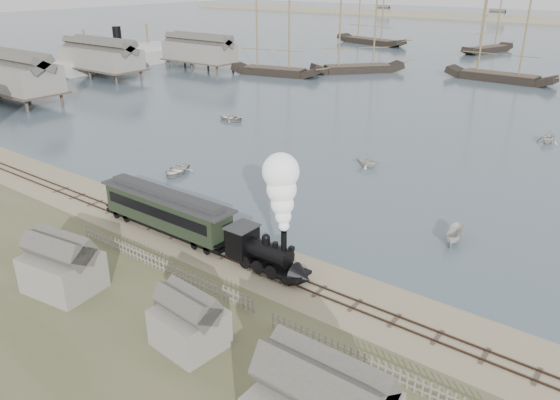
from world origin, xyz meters
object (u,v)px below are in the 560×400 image
Objects in this scene: beached_dinghy at (189,218)px; steamship at (118,47)px; passenger_coach at (166,210)px; locomotive at (276,224)px.

beached_dinghy is 93.92m from steamship.
passenger_coach is 3.08m from beached_dinghy.
steamship reaches higher than passenger_coach.
steamship reaches higher than locomotive.
locomotive is 0.22× the size of steamship.
beached_dinghy is 0.10× the size of steamship.
locomotive is 0.65× the size of passenger_coach.
passenger_coach is at bearing 172.59° from beached_dinghy.
steamship is at bearing 148.64° from locomotive.
passenger_coach is 3.39× the size of beached_dinghy.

